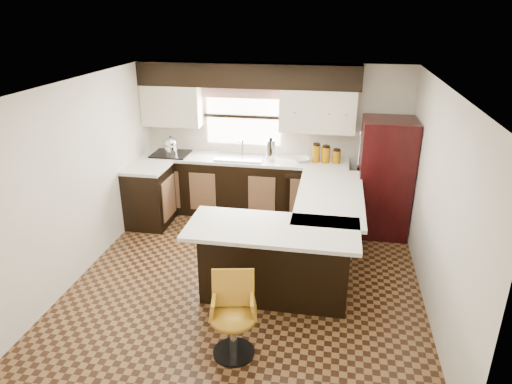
% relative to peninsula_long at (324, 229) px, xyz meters
% --- Properties ---
extents(floor, '(4.40, 4.40, 0.00)m').
position_rel_peninsula_long_xyz_m(floor, '(-0.90, -0.62, -0.45)').
color(floor, '#49301A').
rests_on(floor, ground).
extents(ceiling, '(4.40, 4.40, 0.00)m').
position_rel_peninsula_long_xyz_m(ceiling, '(-0.90, -0.62, 1.95)').
color(ceiling, silver).
rests_on(ceiling, wall_back).
extents(wall_back, '(4.40, 0.00, 4.40)m').
position_rel_peninsula_long_xyz_m(wall_back, '(-0.90, 1.58, 0.75)').
color(wall_back, beige).
rests_on(wall_back, floor).
extents(wall_front, '(4.40, 0.00, 4.40)m').
position_rel_peninsula_long_xyz_m(wall_front, '(-0.90, -2.83, 0.75)').
color(wall_front, beige).
rests_on(wall_front, floor).
extents(wall_left, '(0.00, 4.40, 4.40)m').
position_rel_peninsula_long_xyz_m(wall_left, '(-3.00, -0.62, 0.75)').
color(wall_left, beige).
rests_on(wall_left, floor).
extents(wall_right, '(0.00, 4.40, 4.40)m').
position_rel_peninsula_long_xyz_m(wall_right, '(1.20, -0.62, 0.75)').
color(wall_right, beige).
rests_on(wall_right, floor).
extents(base_cab_back, '(3.30, 0.60, 0.90)m').
position_rel_peninsula_long_xyz_m(base_cab_back, '(-1.35, 1.28, 0.00)').
color(base_cab_back, black).
rests_on(base_cab_back, floor).
extents(base_cab_left, '(0.60, 0.70, 0.90)m').
position_rel_peninsula_long_xyz_m(base_cab_left, '(-2.70, 0.62, 0.00)').
color(base_cab_left, black).
rests_on(base_cab_left, floor).
extents(counter_back, '(3.30, 0.60, 0.04)m').
position_rel_peninsula_long_xyz_m(counter_back, '(-1.35, 1.28, 0.47)').
color(counter_back, silver).
rests_on(counter_back, base_cab_back).
extents(counter_left, '(0.60, 0.70, 0.04)m').
position_rel_peninsula_long_xyz_m(counter_left, '(-2.70, 0.62, 0.47)').
color(counter_left, silver).
rests_on(counter_left, base_cab_left).
extents(soffit, '(3.40, 0.35, 0.36)m').
position_rel_peninsula_long_xyz_m(soffit, '(-1.30, 1.40, 1.77)').
color(soffit, black).
rests_on(soffit, wall_back).
extents(upper_cab_left, '(0.94, 0.35, 0.64)m').
position_rel_peninsula_long_xyz_m(upper_cab_left, '(-2.52, 1.40, 1.27)').
color(upper_cab_left, beige).
rests_on(upper_cab_left, wall_back).
extents(upper_cab_right, '(1.14, 0.35, 0.64)m').
position_rel_peninsula_long_xyz_m(upper_cab_right, '(-0.22, 1.40, 1.27)').
color(upper_cab_right, beige).
rests_on(upper_cab_right, wall_back).
extents(window_pane, '(1.20, 0.02, 0.90)m').
position_rel_peninsula_long_xyz_m(window_pane, '(-1.40, 1.56, 1.10)').
color(window_pane, white).
rests_on(window_pane, wall_back).
extents(valance, '(1.30, 0.06, 0.18)m').
position_rel_peninsula_long_xyz_m(valance, '(-1.40, 1.52, 1.49)').
color(valance, '#D19B93').
rests_on(valance, wall_back).
extents(sink, '(0.75, 0.45, 0.03)m').
position_rel_peninsula_long_xyz_m(sink, '(-1.40, 1.25, 0.51)').
color(sink, '#B2B2B7').
rests_on(sink, counter_back).
extents(dishwasher, '(0.58, 0.03, 0.78)m').
position_rel_peninsula_long_xyz_m(dishwasher, '(-0.35, 0.99, -0.02)').
color(dishwasher, black).
rests_on(dishwasher, floor).
extents(cooktop, '(0.58, 0.50, 0.02)m').
position_rel_peninsula_long_xyz_m(cooktop, '(-2.55, 1.25, 0.51)').
color(cooktop, black).
rests_on(cooktop, counter_back).
extents(peninsula_long, '(0.60, 1.95, 0.90)m').
position_rel_peninsula_long_xyz_m(peninsula_long, '(0.00, 0.00, 0.00)').
color(peninsula_long, black).
rests_on(peninsula_long, floor).
extents(peninsula_return, '(1.65, 0.60, 0.90)m').
position_rel_peninsula_long_xyz_m(peninsula_return, '(-0.53, -0.97, 0.00)').
color(peninsula_return, black).
rests_on(peninsula_return, floor).
extents(counter_pen_long, '(0.84, 1.95, 0.04)m').
position_rel_peninsula_long_xyz_m(counter_pen_long, '(0.05, 0.00, 0.47)').
color(counter_pen_long, silver).
rests_on(counter_pen_long, peninsula_long).
extents(counter_pen_return, '(1.89, 0.84, 0.04)m').
position_rel_peninsula_long_xyz_m(counter_pen_return, '(-0.55, -1.06, 0.47)').
color(counter_pen_return, silver).
rests_on(counter_pen_return, peninsula_return).
extents(refrigerator, '(0.74, 0.71, 1.73)m').
position_rel_peninsula_long_xyz_m(refrigerator, '(0.81, 0.97, 0.41)').
color(refrigerator, black).
rests_on(refrigerator, floor).
extents(bar_chair, '(0.53, 0.53, 0.84)m').
position_rel_peninsula_long_xyz_m(bar_chair, '(-0.78, -2.01, -0.03)').
color(bar_chair, '#B27D1D').
rests_on(bar_chair, floor).
extents(kettle, '(0.21, 0.21, 0.28)m').
position_rel_peninsula_long_xyz_m(kettle, '(-2.54, 1.26, 0.66)').
color(kettle, silver).
rests_on(kettle, cooktop).
extents(percolator, '(0.14, 0.14, 0.32)m').
position_rel_peninsula_long_xyz_m(percolator, '(-0.91, 1.28, 0.65)').
color(percolator, silver).
rests_on(percolator, counter_back).
extents(mixing_bowl, '(0.28, 0.28, 0.06)m').
position_rel_peninsula_long_xyz_m(mixing_bowl, '(-0.43, 1.28, 0.53)').
color(mixing_bowl, white).
rests_on(mixing_bowl, counter_back).
extents(canister_large, '(0.13, 0.13, 0.26)m').
position_rel_peninsula_long_xyz_m(canister_large, '(-0.21, 1.30, 0.63)').
color(canister_large, '#9C6306').
rests_on(canister_large, counter_back).
extents(canister_med, '(0.13, 0.13, 0.24)m').
position_rel_peninsula_long_xyz_m(canister_med, '(-0.06, 1.30, 0.61)').
color(canister_med, '#9C6306').
rests_on(canister_med, counter_back).
extents(canister_small, '(0.13, 0.13, 0.19)m').
position_rel_peninsula_long_xyz_m(canister_small, '(0.10, 1.30, 0.59)').
color(canister_small, '#9C6306').
rests_on(canister_small, counter_back).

